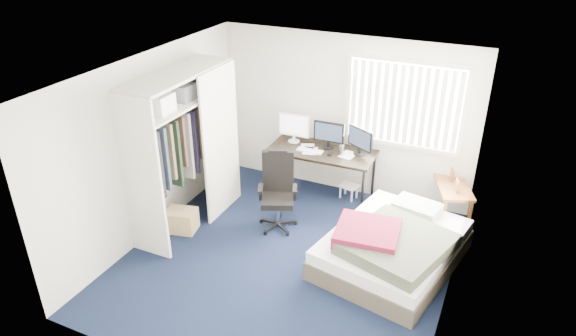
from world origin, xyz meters
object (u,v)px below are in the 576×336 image
at_px(desk, 323,148).
at_px(office_chair, 278,198).
at_px(nightstand, 452,189).
at_px(bed, 392,247).

distance_m(desk, office_chair, 1.14).
height_order(desk, nightstand, desk).
xyz_separation_m(office_chair, nightstand, (2.22, 1.13, 0.09)).
bearing_deg(nightstand, desk, -177.24).
height_order(nightstand, bed, nightstand).
bearing_deg(desk, office_chair, -104.61).
bearing_deg(desk, bed, -41.39).
xyz_separation_m(office_chair, bed, (1.72, -0.25, -0.16)).
xyz_separation_m(desk, office_chair, (-0.27, -1.04, -0.39)).
xyz_separation_m(desk, bed, (1.45, -1.28, -0.55)).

